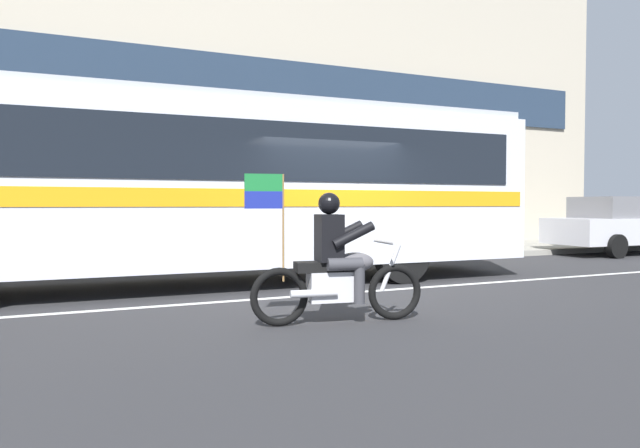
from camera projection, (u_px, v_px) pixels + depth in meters
name	position (u px, v px, depth m)	size (l,w,h in m)	color
ground_plane	(332.00, 288.00, 9.73)	(60.00, 60.00, 0.00)	#2B2B2D
sidewalk_curb	(245.00, 258.00, 14.38)	(28.00, 3.80, 0.15)	gray
lane_center_stripe	(348.00, 293.00, 9.19)	(26.60, 0.14, 0.01)	silver
office_building_facade	(220.00, 7.00, 16.23)	(28.00, 0.89, 14.05)	#B2A893
transit_bus	(205.00, 178.00, 9.98)	(12.04, 2.81, 3.22)	silver
motorcycle_with_rider	(337.00, 268.00, 6.83)	(2.18, 0.69, 1.78)	black
parked_sedan_curbside	(625.00, 224.00, 16.41)	(4.82, 1.98, 1.64)	silver
fire_hydrant	(352.00, 240.00, 14.71)	(0.22, 0.30, 0.75)	gold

